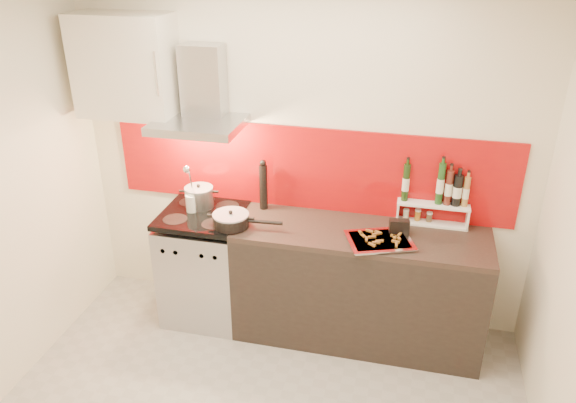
% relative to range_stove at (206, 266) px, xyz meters
% --- Properties ---
extents(back_wall, '(3.40, 0.02, 2.60)m').
position_rel_range_stove_xyz_m(back_wall, '(0.70, 0.30, 0.86)').
color(back_wall, silver).
rests_on(back_wall, ground).
extents(backsplash, '(3.00, 0.02, 0.64)m').
position_rel_range_stove_xyz_m(backsplash, '(0.75, 0.29, 0.78)').
color(backsplash, '#A0080C').
rests_on(backsplash, back_wall).
extents(range_stove, '(0.60, 0.60, 0.91)m').
position_rel_range_stove_xyz_m(range_stove, '(0.00, 0.00, 0.00)').
color(range_stove, '#B7B7BA').
rests_on(range_stove, ground).
extents(counter, '(1.80, 0.60, 0.90)m').
position_rel_range_stove_xyz_m(counter, '(1.20, 0.00, 0.01)').
color(counter, black).
rests_on(counter, ground).
extents(range_hood, '(0.62, 0.50, 0.61)m').
position_rel_range_stove_xyz_m(range_hood, '(0.00, 0.14, 1.30)').
color(range_hood, '#B7B7BA').
rests_on(range_hood, back_wall).
extents(upper_cabinet, '(0.70, 0.35, 0.72)m').
position_rel_range_stove_xyz_m(upper_cabinet, '(-0.55, 0.13, 1.51)').
color(upper_cabinet, silver).
rests_on(upper_cabinet, back_wall).
extents(stock_pot, '(0.22, 0.22, 0.19)m').
position_rel_range_stove_xyz_m(stock_pot, '(-0.05, 0.10, 0.55)').
color(stock_pot, '#B7B7BA').
rests_on(stock_pot, range_stove).
extents(saute_pan, '(0.50, 0.26, 0.12)m').
position_rel_range_stove_xyz_m(saute_pan, '(0.29, -0.14, 0.52)').
color(saute_pan, black).
rests_on(saute_pan, range_stove).
extents(utensil_jar, '(0.08, 0.13, 0.40)m').
position_rel_range_stove_xyz_m(utensil_jar, '(-0.08, 0.00, 0.58)').
color(utensil_jar, silver).
rests_on(utensil_jar, range_stove).
extents(pepper_mill, '(0.06, 0.06, 0.40)m').
position_rel_range_stove_xyz_m(pepper_mill, '(0.43, 0.20, 0.65)').
color(pepper_mill, black).
rests_on(pepper_mill, counter).
extents(step_shelf, '(0.51, 0.14, 0.47)m').
position_rel_range_stove_xyz_m(step_shelf, '(1.69, 0.24, 0.65)').
color(step_shelf, white).
rests_on(step_shelf, counter).
extents(caddy_box, '(0.15, 0.09, 0.12)m').
position_rel_range_stove_xyz_m(caddy_box, '(1.45, 0.01, 0.52)').
color(caddy_box, black).
rests_on(caddy_box, counter).
extents(baking_tray, '(0.52, 0.46, 0.03)m').
position_rel_range_stove_xyz_m(baking_tray, '(1.33, -0.12, 0.47)').
color(baking_tray, silver).
rests_on(baking_tray, counter).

